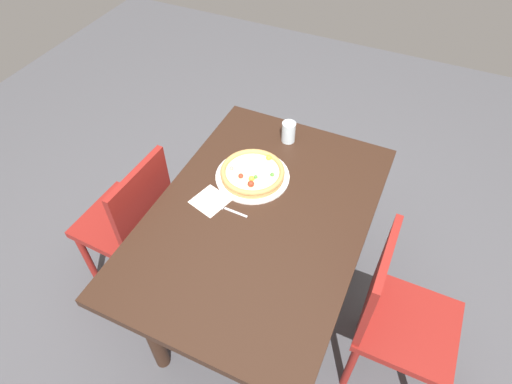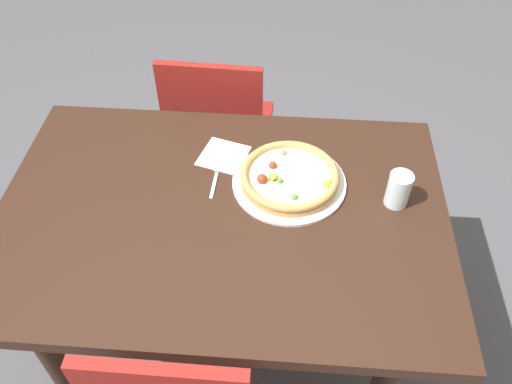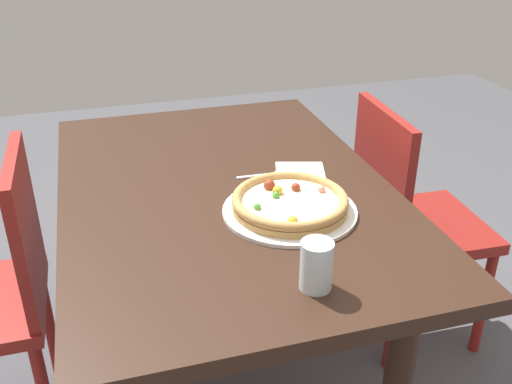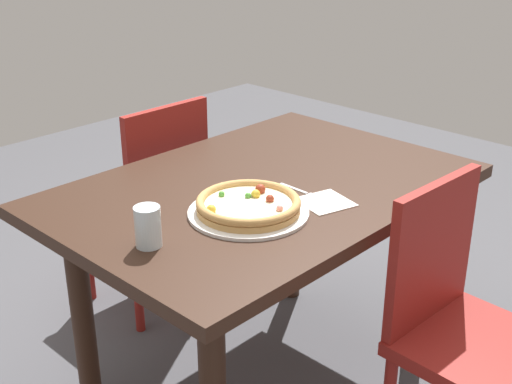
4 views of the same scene
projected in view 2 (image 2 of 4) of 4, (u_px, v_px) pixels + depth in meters
ground_plane at (231, 338)px, 2.05m from camera, size 6.00×6.00×0.00m
dining_table at (223, 234)px, 1.58m from camera, size 1.30×0.89×0.75m
chair_far at (219, 132)px, 2.16m from camera, size 0.42×0.42×0.88m
plate at (289, 182)px, 1.58m from camera, size 0.34×0.34×0.01m
pizza at (289, 177)px, 1.56m from camera, size 0.30×0.30×0.05m
fork at (216, 175)px, 1.60m from camera, size 0.02×0.17×0.00m
drinking_glass at (399, 189)px, 1.49m from camera, size 0.07×0.07×0.11m
napkin at (223, 156)px, 1.66m from camera, size 0.17×0.17×0.00m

